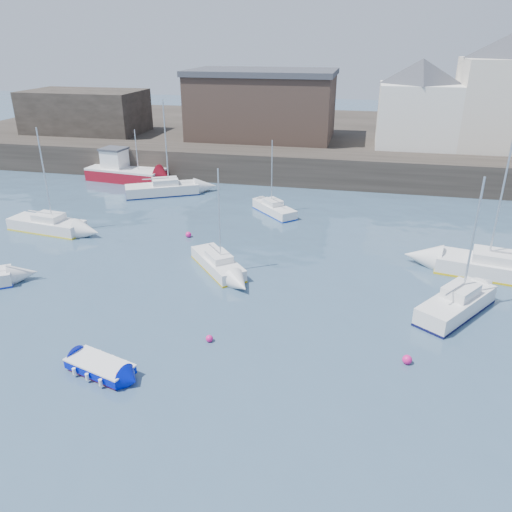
% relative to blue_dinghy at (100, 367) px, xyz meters
% --- Properties ---
extents(water, '(220.00, 220.00, 0.00)m').
position_rel_blue_dinghy_xyz_m(water, '(4.75, -1.14, -0.33)').
color(water, '#2D4760').
rests_on(water, ground).
extents(quay_wall, '(90.00, 5.00, 3.00)m').
position_rel_blue_dinghy_xyz_m(quay_wall, '(4.75, 33.86, 1.17)').
color(quay_wall, '#28231E').
rests_on(quay_wall, ground).
extents(land_strip, '(90.00, 32.00, 2.80)m').
position_rel_blue_dinghy_xyz_m(land_strip, '(4.75, 51.86, 1.07)').
color(land_strip, '#28231E').
rests_on(land_strip, ground).
extents(bldg_east_a, '(13.36, 13.36, 11.80)m').
position_rel_blue_dinghy_xyz_m(bldg_east_a, '(24.75, 40.86, 8.47)').
color(bldg_east_a, beige).
rests_on(bldg_east_a, land_strip).
extents(bldg_east_d, '(11.14, 11.14, 8.95)m').
position_rel_blue_dinghy_xyz_m(bldg_east_d, '(15.75, 40.36, 7.03)').
color(bldg_east_d, white).
rests_on(bldg_east_d, land_strip).
extents(warehouse, '(16.40, 10.40, 7.60)m').
position_rel_blue_dinghy_xyz_m(warehouse, '(-1.25, 41.86, 6.28)').
color(warehouse, '#3D2D26').
rests_on(warehouse, land_strip).
extents(bldg_west, '(14.00, 8.00, 5.00)m').
position_rel_blue_dinghy_xyz_m(bldg_west, '(-23.25, 40.86, 4.97)').
color(bldg_west, '#353028').
rests_on(bldg_west, land_strip).
extents(blue_dinghy, '(3.42, 2.23, 0.60)m').
position_rel_blue_dinghy_xyz_m(blue_dinghy, '(0.00, 0.00, 0.00)').
color(blue_dinghy, maroon).
rests_on(blue_dinghy, ground).
extents(fishing_boat, '(8.36, 3.98, 5.33)m').
position_rel_blue_dinghy_xyz_m(fishing_boat, '(-13.59, 30.39, 0.70)').
color(fishing_boat, maroon).
rests_on(fishing_boat, ground).
extents(sailboat_b, '(4.65, 5.10, 6.75)m').
position_rel_blue_dinghy_xyz_m(sailboat_b, '(2.08, 11.57, 0.10)').
color(sailboat_b, white).
rests_on(sailboat_b, ground).
extents(sailboat_c, '(4.80, 5.70, 7.51)m').
position_rel_blue_dinghy_xyz_m(sailboat_c, '(16.27, 8.96, 0.24)').
color(sailboat_c, white).
rests_on(sailboat_c, ground).
extents(sailboat_d, '(7.88, 3.88, 9.63)m').
position_rel_blue_dinghy_xyz_m(sailboat_d, '(19.53, 14.29, 0.25)').
color(sailboat_d, white).
rests_on(sailboat_d, ground).
extents(sailboat_e, '(6.36, 2.80, 7.92)m').
position_rel_blue_dinghy_xyz_m(sailboat_e, '(-12.74, 15.46, 0.18)').
color(sailboat_e, white).
rests_on(sailboat_e, ground).
extents(sailboat_f, '(4.35, 4.46, 6.14)m').
position_rel_blue_dinghy_xyz_m(sailboat_f, '(3.64, 23.18, 0.10)').
color(sailboat_f, white).
rests_on(sailboat_f, ground).
extents(sailboat_h, '(7.00, 5.07, 8.72)m').
position_rel_blue_dinghy_xyz_m(sailboat_h, '(-7.69, 26.33, 0.23)').
color(sailboat_h, white).
rests_on(sailboat_h, ground).
extents(buoy_near, '(0.36, 0.36, 0.36)m').
position_rel_blue_dinghy_xyz_m(buoy_near, '(4.00, 3.47, -0.33)').
color(buoy_near, '#E21779').
rests_on(buoy_near, ground).
extents(buoy_mid, '(0.45, 0.45, 0.45)m').
position_rel_blue_dinghy_xyz_m(buoy_mid, '(13.44, 3.68, -0.33)').
color(buoy_mid, '#E21779').
rests_on(buoy_mid, ground).
extents(buoy_far, '(0.43, 0.43, 0.43)m').
position_rel_blue_dinghy_xyz_m(buoy_far, '(-1.68, 16.53, -0.33)').
color(buoy_far, '#E21779').
rests_on(buoy_far, ground).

